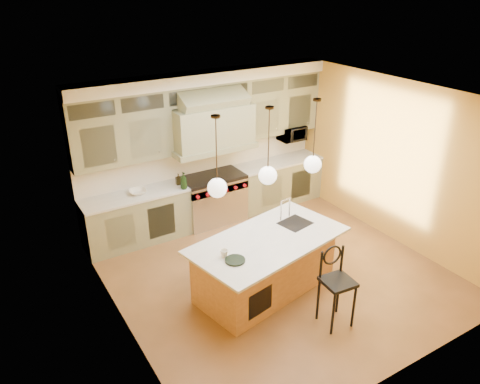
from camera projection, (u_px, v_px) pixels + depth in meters
floor at (276, 273)px, 7.67m from camera, size 5.00×5.00×0.00m
ceiling at (283, 98)px, 6.44m from camera, size 5.00×5.00×0.00m
wall_back at (203, 146)px, 8.99m from camera, size 5.00×0.00×5.00m
wall_front at (413, 276)px, 5.13m from camera, size 5.00×0.00×5.00m
wall_left at (118, 237)px, 5.88m from camera, size 0.00×5.00×5.00m
wall_right at (394, 162)px, 8.24m from camera, size 0.00×5.00×5.00m
back_cabinetry at (209, 151)px, 8.79m from camera, size 5.00×0.77×2.90m
range at (213, 198)px, 9.12m from camera, size 1.20×0.74×0.96m
kitchen_island at (266, 263)px, 7.09m from camera, size 2.56×1.69×1.35m
counter_stool at (336, 282)px, 6.33m from camera, size 0.44×0.44×1.16m
microwave at (292, 133)px, 9.72m from camera, size 0.54×0.37×0.30m
oil_bottle_a at (184, 181)px, 8.36m from camera, size 0.13×0.13×0.32m
oil_bottle_b at (178, 179)px, 8.56m from camera, size 0.10×0.11×0.21m
fruit_bowl at (138, 192)px, 8.22m from camera, size 0.34×0.34×0.07m
cup at (224, 253)px, 6.42m from camera, size 0.13×0.13×0.10m
pendant_left at (217, 186)px, 6.09m from camera, size 0.26×0.26×1.11m
pendant_center at (268, 173)px, 6.47m from camera, size 0.26×0.26×1.11m
pendant_right at (313, 162)px, 6.84m from camera, size 0.26×0.26×1.11m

